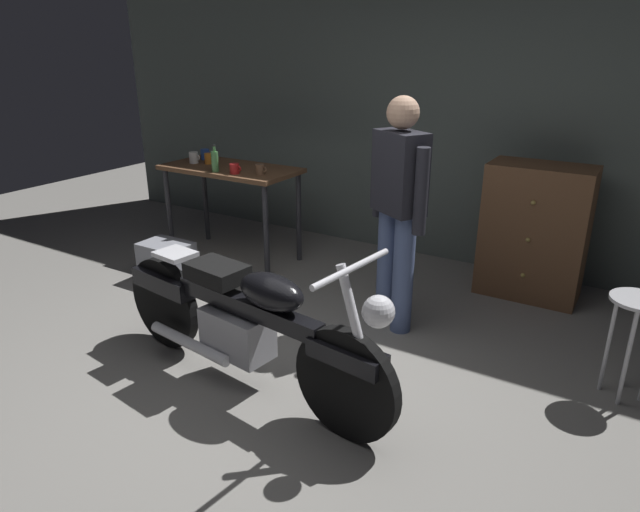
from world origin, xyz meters
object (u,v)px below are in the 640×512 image
(wooden_dresser, at_px, (534,232))
(shop_stool, at_px, (635,321))
(motorcycle, at_px, (244,320))
(mug_orange_travel, at_px, (209,159))
(storage_bin, at_px, (167,261))
(bottle, at_px, (215,161))
(mug_red_diner, at_px, (235,169))
(mug_brown_stoneware, at_px, (260,169))
(mug_white_ceramic, at_px, (194,157))
(mug_blue_enamel, at_px, (205,154))
(person_standing, at_px, (398,206))

(wooden_dresser, bearing_deg, shop_stool, -55.94)
(shop_stool, height_order, wooden_dresser, wooden_dresser)
(motorcycle, xyz_separation_m, mug_orange_travel, (-1.75, 1.69, 0.50))
(wooden_dresser, height_order, storage_bin, wooden_dresser)
(wooden_dresser, xyz_separation_m, mug_orange_travel, (-2.92, -0.60, 0.40))
(bottle, bearing_deg, wooden_dresser, 17.63)
(shop_stool, relative_size, mug_red_diner, 5.47)
(shop_stool, xyz_separation_m, wooden_dresser, (-0.82, 1.21, 0.05))
(mug_orange_travel, bearing_deg, mug_brown_stoneware, -8.90)
(mug_white_ceramic, bearing_deg, storage_bin, -69.96)
(shop_stool, xyz_separation_m, mug_blue_enamel, (-3.91, 0.74, 0.45))
(person_standing, distance_m, wooden_dresser, 1.37)
(motorcycle, distance_m, mug_red_diner, 2.01)
(mug_orange_travel, distance_m, mug_brown_stoneware, 0.71)
(shop_stool, distance_m, bottle, 3.51)
(mug_blue_enamel, xyz_separation_m, mug_white_ceramic, (0.03, -0.19, 0.00))
(shop_stool, distance_m, wooden_dresser, 1.46)
(mug_red_diner, bearing_deg, mug_brown_stoneware, 25.10)
(shop_stool, height_order, mug_orange_travel, mug_orange_travel)
(mug_red_diner, distance_m, mug_brown_stoneware, 0.23)
(person_standing, xyz_separation_m, bottle, (-1.90, 0.26, 0.07))
(shop_stool, bearing_deg, storage_bin, -177.72)
(motorcycle, xyz_separation_m, mug_brown_stoneware, (-1.06, 1.58, 0.50))
(mug_red_diner, relative_size, mug_blue_enamel, 0.99)
(mug_brown_stoneware, height_order, bottle, bottle)
(person_standing, bearing_deg, shop_stool, -153.81)
(storage_bin, bearing_deg, mug_orange_travel, 98.41)
(mug_orange_travel, height_order, mug_brown_stoneware, mug_orange_travel)
(mug_blue_enamel, distance_m, mug_brown_stoneware, 0.90)
(person_standing, relative_size, mug_orange_travel, 15.01)
(mug_red_diner, height_order, mug_brown_stoneware, mug_red_diner)
(mug_red_diner, height_order, mug_blue_enamel, mug_blue_enamel)
(person_standing, xyz_separation_m, shop_stool, (1.55, -0.11, -0.43))
(wooden_dresser, height_order, mug_orange_travel, wooden_dresser)
(shop_stool, bearing_deg, mug_red_diner, 173.01)
(motorcycle, bearing_deg, mug_brown_stoneware, 131.23)
(mug_red_diner, bearing_deg, storage_bin, -124.91)
(motorcycle, bearing_deg, person_standing, 77.61)
(person_standing, height_order, wooden_dresser, person_standing)
(shop_stool, bearing_deg, person_standing, 175.82)
(motorcycle, height_order, person_standing, person_standing)
(mug_red_diner, distance_m, mug_white_ceramic, 0.65)
(person_standing, height_order, mug_red_diner, person_standing)
(mug_red_diner, bearing_deg, shop_stool, -6.99)
(person_standing, height_order, storage_bin, person_standing)
(person_standing, xyz_separation_m, mug_blue_enamel, (-2.36, 0.63, 0.03))
(shop_stool, distance_m, mug_blue_enamel, 4.01)
(mug_red_diner, bearing_deg, wooden_dresser, 18.38)
(person_standing, height_order, mug_brown_stoneware, person_standing)
(mug_red_diner, distance_m, bottle, 0.21)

